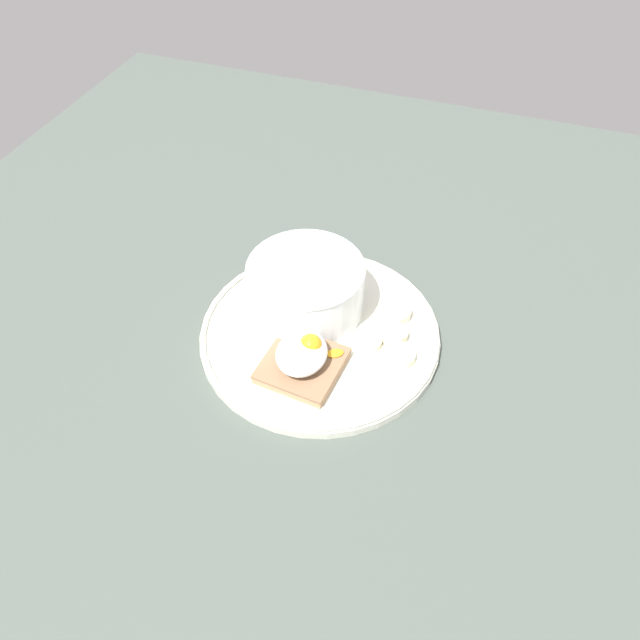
{
  "coord_description": "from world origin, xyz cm",
  "views": [
    {
      "loc": [
        45.41,
        16.05,
        56.28
      ],
      "look_at": [
        0.0,
        0.0,
        5.0
      ],
      "focal_mm": 35.0,
      "sensor_mm": 36.0,
      "label": 1
    }
  ],
  "objects_px": {
    "oatmeal_bowl": "(306,288)",
    "banana_slice_left": "(369,340)",
    "banana_slice_front": "(400,356)",
    "banana_slice_right": "(394,334)",
    "toast_slice": "(298,364)",
    "poached_egg": "(300,351)",
    "banana_slice_back": "(396,312)"
  },
  "relations": [
    {
      "from": "oatmeal_bowl",
      "to": "poached_egg",
      "type": "height_order",
      "value": "oatmeal_bowl"
    },
    {
      "from": "toast_slice",
      "to": "banana_slice_left",
      "type": "xyz_separation_m",
      "value": [
        -0.06,
        0.06,
        -0.0
      ]
    },
    {
      "from": "oatmeal_bowl",
      "to": "banana_slice_front",
      "type": "bearing_deg",
      "value": 72.12
    },
    {
      "from": "banana_slice_left",
      "to": "banana_slice_right",
      "type": "distance_m",
      "value": 0.03
    },
    {
      "from": "banana_slice_left",
      "to": "banana_slice_back",
      "type": "distance_m",
      "value": 0.05
    },
    {
      "from": "oatmeal_bowl",
      "to": "banana_slice_left",
      "type": "distance_m",
      "value": 0.09
    },
    {
      "from": "banana_slice_front",
      "to": "banana_slice_right",
      "type": "bearing_deg",
      "value": -153.24
    },
    {
      "from": "banana_slice_left",
      "to": "banana_slice_right",
      "type": "relative_size",
      "value": 0.9
    },
    {
      "from": "banana_slice_right",
      "to": "banana_slice_left",
      "type": "bearing_deg",
      "value": -53.56
    },
    {
      "from": "banana_slice_left",
      "to": "banana_slice_front",
      "type": "bearing_deg",
      "value": 73.39
    },
    {
      "from": "banana_slice_back",
      "to": "banana_slice_right",
      "type": "bearing_deg",
      "value": 9.96
    },
    {
      "from": "poached_egg",
      "to": "banana_slice_right",
      "type": "distance_m",
      "value": 0.12
    },
    {
      "from": "oatmeal_bowl",
      "to": "banana_slice_back",
      "type": "xyz_separation_m",
      "value": [
        -0.02,
        0.1,
        -0.02
      ]
    },
    {
      "from": "poached_egg",
      "to": "banana_slice_back",
      "type": "bearing_deg",
      "value": 144.65
    },
    {
      "from": "toast_slice",
      "to": "banana_slice_right",
      "type": "height_order",
      "value": "same"
    },
    {
      "from": "banana_slice_right",
      "to": "toast_slice",
      "type": "bearing_deg",
      "value": -47.78
    },
    {
      "from": "toast_slice",
      "to": "banana_slice_right",
      "type": "xyz_separation_m",
      "value": [
        -0.08,
        0.09,
        -0.0
      ]
    },
    {
      "from": "banana_slice_back",
      "to": "banana_slice_right",
      "type": "xyz_separation_m",
      "value": [
        0.03,
        0.01,
        -0.0
      ]
    },
    {
      "from": "oatmeal_bowl",
      "to": "toast_slice",
      "type": "height_order",
      "value": "oatmeal_bowl"
    },
    {
      "from": "oatmeal_bowl",
      "to": "banana_slice_right",
      "type": "bearing_deg",
      "value": 84.13
    },
    {
      "from": "toast_slice",
      "to": "banana_slice_back",
      "type": "bearing_deg",
      "value": 144.33
    },
    {
      "from": "oatmeal_bowl",
      "to": "banana_slice_right",
      "type": "xyz_separation_m",
      "value": [
        0.01,
        0.11,
        -0.03
      ]
    },
    {
      "from": "banana_slice_back",
      "to": "banana_slice_front",
      "type": "bearing_deg",
      "value": 18.12
    },
    {
      "from": "oatmeal_bowl",
      "to": "poached_egg",
      "type": "bearing_deg",
      "value": 16.0
    },
    {
      "from": "oatmeal_bowl",
      "to": "banana_slice_left",
      "type": "height_order",
      "value": "oatmeal_bowl"
    },
    {
      "from": "toast_slice",
      "to": "banana_slice_left",
      "type": "distance_m",
      "value": 0.09
    },
    {
      "from": "oatmeal_bowl",
      "to": "banana_slice_front",
      "type": "xyz_separation_m",
      "value": [
        0.04,
        0.12,
        -0.03
      ]
    },
    {
      "from": "poached_egg",
      "to": "banana_slice_front",
      "type": "distance_m",
      "value": 0.11
    },
    {
      "from": "poached_egg",
      "to": "oatmeal_bowl",
      "type": "bearing_deg",
      "value": -164.0
    },
    {
      "from": "oatmeal_bowl",
      "to": "toast_slice",
      "type": "xyz_separation_m",
      "value": [
        0.09,
        0.02,
        -0.03
      ]
    },
    {
      "from": "poached_egg",
      "to": "banana_slice_right",
      "type": "height_order",
      "value": "poached_egg"
    },
    {
      "from": "toast_slice",
      "to": "banana_slice_front",
      "type": "bearing_deg",
      "value": 116.12
    }
  ]
}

